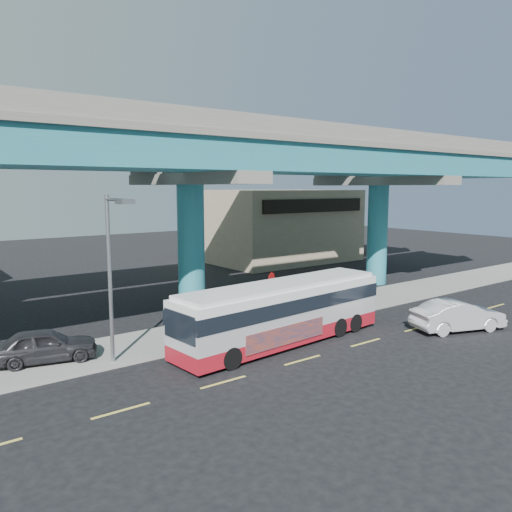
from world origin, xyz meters
TOP-DOWN VIEW (x-y plane):
  - ground at (0.00, 0.00)m, footprint 120.00×120.00m
  - sidewalk at (0.00, 5.50)m, footprint 70.00×4.00m
  - lane_markings at (-0.00, -0.30)m, footprint 58.00×0.12m
  - viaduct at (-0.00, 9.11)m, footprint 52.00×12.40m
  - building_beige at (18.00, 22.98)m, footprint 14.00×10.23m
  - transit_bus at (0.81, 1.99)m, footprint 11.45×3.30m
  - sedan at (9.29, -1.78)m, footprint 4.74×5.82m
  - parked_car at (-8.82, 5.63)m, footprint 3.49×4.81m
  - street_lamp at (-6.60, 3.47)m, footprint 0.50×2.27m
  - stop_sign at (1.90, 4.18)m, footprint 0.77×0.41m

SIDE VIEW (x-z plane):
  - ground at x=0.00m, z-range 0.00..0.00m
  - lane_markings at x=0.00m, z-range 0.00..0.01m
  - sidewalk at x=0.00m, z-range 0.00..0.15m
  - sedan at x=9.29m, z-range 0.00..1.56m
  - parked_car at x=-8.82m, z-range 0.15..1.53m
  - transit_bus at x=0.81m, z-range 0.14..3.04m
  - stop_sign at x=1.90m, z-range 0.80..3.62m
  - building_beige at x=18.00m, z-range 0.01..7.01m
  - street_lamp at x=-6.60m, z-range 1.23..8.04m
  - viaduct at x=0.00m, z-range 3.29..14.99m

